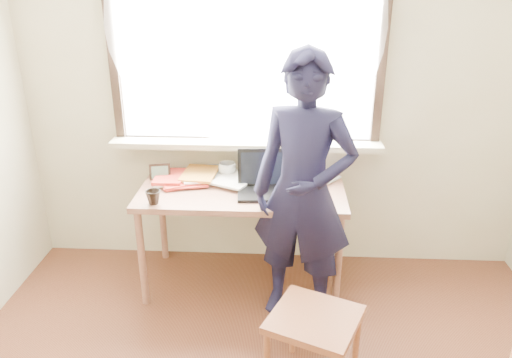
# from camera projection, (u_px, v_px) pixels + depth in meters

# --- Properties ---
(room_shell) EXTENTS (3.52, 4.02, 2.61)m
(room_shell) POSITION_uv_depth(u_px,v_px,m) (260.00, 105.00, 1.57)
(room_shell) COLOR beige
(room_shell) RESTS_ON ground
(desk) EXTENTS (1.33, 0.67, 0.71)m
(desk) POSITION_uv_depth(u_px,v_px,m) (242.00, 199.00, 3.28)
(desk) COLOR #8E5D47
(desk) RESTS_ON ground
(laptop) EXTENTS (0.39, 0.33, 0.25)m
(laptop) POSITION_uv_depth(u_px,v_px,m) (266.00, 182.00, 3.19)
(laptop) COLOR black
(laptop) RESTS_ON desk
(mug_white) EXTENTS (0.17, 0.17, 0.09)m
(mug_white) POSITION_uv_depth(u_px,v_px,m) (227.00, 169.00, 3.44)
(mug_white) COLOR white
(mug_white) RESTS_ON desk
(mug_dark) EXTENTS (0.11, 0.11, 0.09)m
(mug_dark) POSITION_uv_depth(u_px,v_px,m) (153.00, 197.00, 3.02)
(mug_dark) COLOR black
(mug_dark) RESTS_ON desk
(mouse) EXTENTS (0.10, 0.07, 0.04)m
(mouse) POSITION_uv_depth(u_px,v_px,m) (307.00, 194.00, 3.13)
(mouse) COLOR black
(mouse) RESTS_ON desk
(desk_clutter) EXTENTS (0.73, 0.56, 0.04)m
(desk_clutter) POSITION_uv_depth(u_px,v_px,m) (203.00, 175.00, 3.41)
(desk_clutter) COLOR white
(desk_clutter) RESTS_ON desk
(book_a) EXTENTS (0.27, 0.32, 0.03)m
(book_a) POSITION_uv_depth(u_px,v_px,m) (194.00, 174.00, 3.45)
(book_a) COLOR white
(book_a) RESTS_ON desk
(book_b) EXTENTS (0.32, 0.33, 0.02)m
(book_b) POSITION_uv_depth(u_px,v_px,m) (307.00, 176.00, 3.43)
(book_b) COLOR white
(book_b) RESTS_ON desk
(picture_frame) EXTENTS (0.14, 0.04, 0.11)m
(picture_frame) POSITION_uv_depth(u_px,v_px,m) (160.00, 173.00, 3.35)
(picture_frame) COLOR black
(picture_frame) RESTS_ON desk
(work_chair) EXTENTS (0.55, 0.53, 0.43)m
(work_chair) POSITION_uv_depth(u_px,v_px,m) (314.00, 327.00, 2.52)
(work_chair) COLOR brown
(work_chair) RESTS_ON ground
(person) EXTENTS (0.69, 0.55, 1.66)m
(person) POSITION_uv_depth(u_px,v_px,m) (304.00, 193.00, 2.90)
(person) COLOR black
(person) RESTS_ON ground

